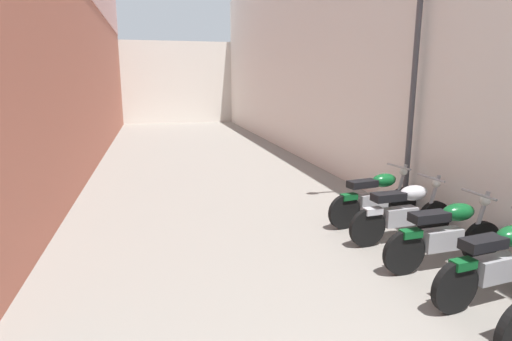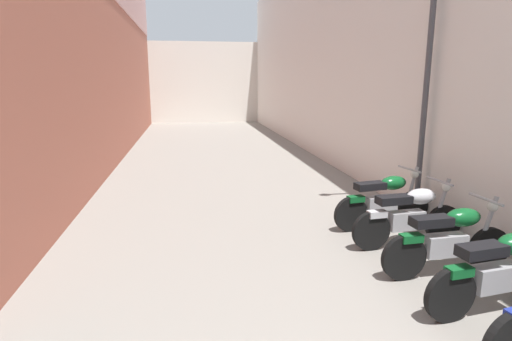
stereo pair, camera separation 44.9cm
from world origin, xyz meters
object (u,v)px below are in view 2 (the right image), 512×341
Objects in this scene: motorcycle_fifth at (449,239)px; street_lamp at (424,57)px; motorcycle_seventh at (384,199)px; motorcycle_sixth at (410,215)px; motorcycle_fourth at (501,270)px.

motorcycle_fifth is 3.27m from street_lamp.
street_lamp is at bearing 71.71° from motorcycle_fifth.
motorcycle_sixth is at bearing -89.99° from motorcycle_seventh.
motorcycle_fourth is 0.90m from motorcycle_fifth.
motorcycle_fourth is at bearing -90.00° from motorcycle_fifth.
motorcycle_fifth is 1.01× the size of motorcycle_seventh.
motorcycle_fourth is 3.92m from street_lamp.
motorcycle_sixth is 2.73m from street_lamp.
street_lamp reaches higher than motorcycle_fourth.
motorcycle_fourth is 2.74m from motorcycle_seventh.
motorcycle_fourth is 1.00× the size of motorcycle_seventh.
street_lamp reaches higher than motorcycle_fifth.
motorcycle_fifth is (0.00, 0.90, 0.00)m from motorcycle_fourth.
street_lamp is at bearing 58.41° from motorcycle_sixth.
motorcycle_fifth and motorcycle_seventh have the same top height.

